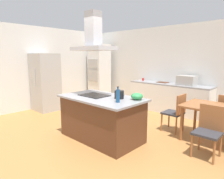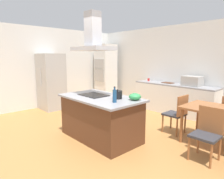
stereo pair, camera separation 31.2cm
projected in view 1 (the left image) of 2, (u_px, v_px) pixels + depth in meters
name	position (u px, v px, depth m)	size (l,w,h in m)	color
ground	(142.00, 121.00, 5.32)	(16.00, 16.00, 0.00)	#AD753D
wall_back	(174.00, 68.00, 6.35)	(7.20, 0.10, 2.70)	white
wall_left	(55.00, 67.00, 7.07)	(0.10, 8.80, 2.70)	white
kitchen_island	(102.00, 118.00, 4.17)	(1.77, 1.02, 0.90)	#59331E
cooktop	(94.00, 95.00, 4.24)	(0.60, 0.44, 0.01)	black
tea_kettle	(119.00, 95.00, 3.93)	(0.24, 0.19, 0.19)	black
olive_oil_bottle	(118.00, 96.00, 3.60)	(0.07, 0.07, 0.29)	navy
mixing_bowl	(137.00, 96.00, 3.84)	(0.24, 0.24, 0.13)	#33934C
back_counter	(169.00, 98.00, 6.21)	(2.56, 0.62, 0.90)	white
countertop_microwave	(187.00, 80.00, 5.75)	(0.50, 0.38, 0.28)	#B2AFAA
coffee_mug_red	(143.00, 79.00, 6.86)	(0.08, 0.08, 0.09)	red
cutting_board	(163.00, 82.00, 6.34)	(0.34, 0.24, 0.02)	#59331E
wall_oven_stack	(99.00, 72.00, 7.92)	(0.70, 0.66, 2.20)	white
refrigerator	(45.00, 82.00, 6.36)	(0.80, 0.73, 1.82)	#B2AFAA
dining_table	(221.00, 111.00, 3.88)	(1.40, 0.90, 0.75)	#995B33
chair_facing_island	(209.00, 128.00, 3.43)	(0.42, 0.42, 0.89)	#333338
chair_at_left_end	(176.00, 110.00, 4.53)	(0.42, 0.42, 0.89)	#333338
range_hood	(93.00, 38.00, 4.05)	(0.90, 0.55, 0.78)	#ADADB2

